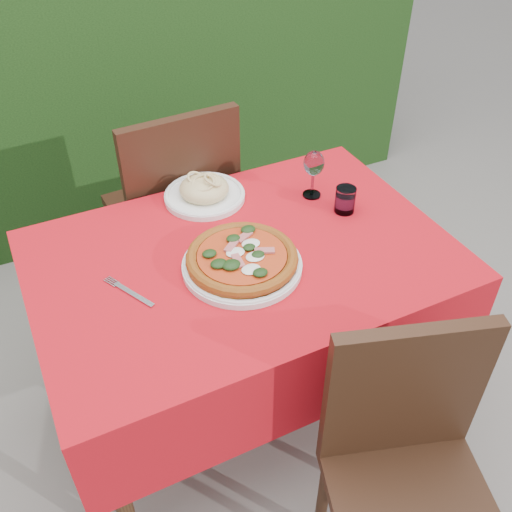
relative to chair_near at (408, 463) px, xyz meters
name	(u,v)px	position (x,y,z in m)	size (l,w,h in m)	color
ground	(246,402)	(-0.14, 0.69, -0.52)	(60.00, 60.00, 0.00)	#625C58
hedge	(103,39)	(-0.14, 2.24, 0.40)	(3.20, 0.55, 1.78)	black
dining_table	(244,290)	(-0.14, 0.69, 0.08)	(1.26, 0.86, 0.75)	#402914
chair_near	(408,463)	(0.00, 0.00, 0.00)	(0.51, 0.51, 0.91)	black
chair_far	(176,205)	(-0.15, 1.29, 0.04)	(0.47, 0.47, 0.98)	black
pizza_plate	(242,260)	(-0.17, 0.63, 0.26)	(0.39, 0.39, 0.07)	silver
pasta_plate	(204,191)	(-0.13, 1.02, 0.26)	(0.28, 0.28, 0.08)	white
water_glass	(345,201)	(0.26, 0.74, 0.27)	(0.07, 0.07, 0.09)	silver
wine_glass	(314,165)	(0.21, 0.87, 0.35)	(0.07, 0.07, 0.17)	silver
fork	(134,295)	(-0.49, 0.66, 0.23)	(0.03, 0.20, 0.01)	#AFAFB6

